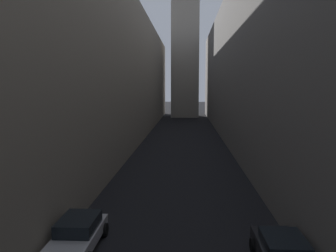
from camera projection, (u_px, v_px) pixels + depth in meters
name	position (u px, v px, depth m)	size (l,w,h in m)	color
ground_plane	(182.00, 152.00, 38.67)	(264.00, 264.00, 0.00)	black
building_block_left	(92.00, 73.00, 40.21)	(10.58, 108.00, 18.13)	gray
building_block_right	(286.00, 66.00, 38.89)	(12.59, 108.00, 19.55)	slate
parked_car_left_far	(78.00, 233.00, 15.43)	(1.98, 4.37, 1.46)	#B7B7BC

